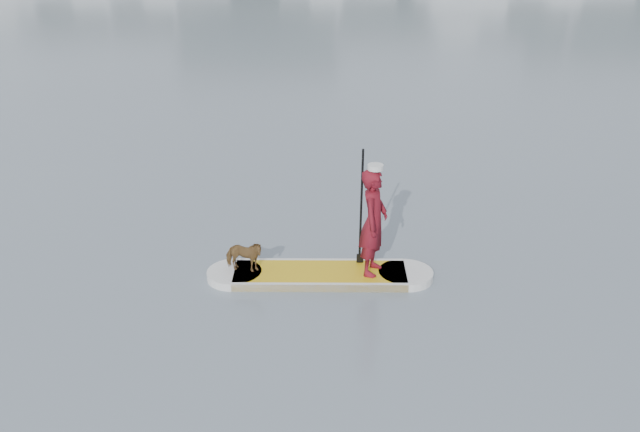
{
  "coord_description": "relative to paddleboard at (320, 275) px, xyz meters",
  "views": [
    {
      "loc": [
        0.7,
        -8.13,
        5.09
      ],
      "look_at": [
        -0.08,
        0.95,
        1.0
      ],
      "focal_mm": 40.0,
      "sensor_mm": 36.0,
      "label": 1
    }
  ],
  "objects": [
    {
      "name": "ground",
      "position": [
        0.08,
        -0.95,
        -0.06
      ],
      "size": [
        140.0,
        140.0,
        0.0
      ],
      "primitive_type": "plane",
      "color": "slate",
      "rests_on": "ground"
    },
    {
      "name": "paddleboard",
      "position": [
        0.0,
        0.0,
        0.0
      ],
      "size": [
        3.29,
        1.0,
        0.12
      ],
      "rotation": [
        0.0,
        0.0,
        0.08
      ],
      "color": "gold",
      "rests_on": "ground"
    },
    {
      "name": "paddler",
      "position": [
        0.75,
        0.06,
        0.85
      ],
      "size": [
        0.49,
        0.64,
        1.58
      ],
      "primitive_type": "imported",
      "rotation": [
        0.0,
        0.0,
        1.36
      ],
      "color": "maroon",
      "rests_on": "paddleboard"
    },
    {
      "name": "white_cap",
      "position": [
        0.75,
        0.06,
        1.67
      ],
      "size": [
        0.22,
        0.22,
        0.07
      ],
      "primitive_type": "cylinder",
      "color": "silver",
      "rests_on": "paddler"
    },
    {
      "name": "dog",
      "position": [
        -1.1,
        -0.09,
        0.3
      ],
      "size": [
        0.61,
        0.33,
        0.49
      ],
      "primitive_type": "imported",
      "rotation": [
        0.0,
        0.0,
        1.44
      ],
      "color": "brown",
      "rests_on": "paddleboard"
    },
    {
      "name": "paddle",
      "position": [
        0.57,
        0.32,
        0.74
      ],
      "size": [
        0.1,
        0.3,
        2.0
      ],
      "rotation": [
        0.0,
        0.0,
        0.08
      ],
      "color": "black",
      "rests_on": "ground"
    }
  ]
}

